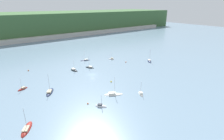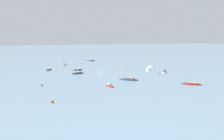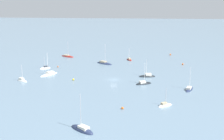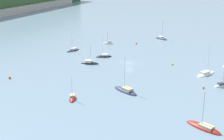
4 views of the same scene
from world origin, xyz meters
name	(u,v)px [view 1 (image 1 of 4)]	position (x,y,z in m)	size (l,w,h in m)	color
ground_plane	(93,75)	(0.00, 0.00, 0.00)	(600.00, 600.00, 0.00)	slate
hillside_ridge	(22,24)	(0.00, 168.83, 13.85)	(472.51, 89.80, 27.69)	#385B33
shore_town_strip	(34,39)	(0.00, 120.43, 2.36)	(401.63, 6.00, 4.71)	#B7B2A8
sailboat_0	(101,106)	(-14.95, -30.47, 0.10)	(4.25, 4.67, 5.86)	silver
sailboat_1	(149,61)	(44.58, -3.48, 0.10)	(6.26, 7.07, 9.72)	#232D4C
sailboat_2	(23,89)	(-36.00, 4.50, 0.10)	(5.20, 3.34, 6.48)	maroon
sailboat_3	(27,129)	(-41.47, -26.99, 0.07)	(6.15, 8.07, 8.42)	maroon
sailboat_4	(50,92)	(-26.87, -6.54, 0.11)	(6.69, 8.42, 9.98)	#232D4C
sailboat_5	(74,70)	(-5.49, 12.51, 0.13)	(3.13, 6.54, 7.39)	black
sailboat_6	(141,94)	(4.88, -33.04, 0.12)	(3.82, 5.01, 6.84)	white
sailboat_7	(113,94)	(-5.16, -25.93, 0.13)	(8.57, 6.42, 9.37)	white
sailboat_8	(111,59)	(26.52, 16.89, 0.11)	(3.90, 4.66, 5.94)	silver
sailboat_9	(90,68)	(4.66, 11.03, 0.11)	(4.72, 6.28, 8.32)	black
sailboat_10	(85,60)	(9.89, 26.09, 0.12)	(7.33, 4.23, 8.16)	#232D4C
mooring_buoy_0	(111,82)	(2.16, -14.64, 0.35)	(0.69, 0.69, 0.69)	yellow
mooring_buoy_2	(28,70)	(-27.70, 28.79, 0.37)	(0.74, 0.74, 0.74)	orange
mooring_buoy_3	(88,103)	(-18.10, -25.77, 0.29)	(0.58, 0.58, 0.58)	orange
mooring_buoy_4	(126,62)	(30.03, 5.06, 0.35)	(0.70, 0.70, 0.70)	orange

